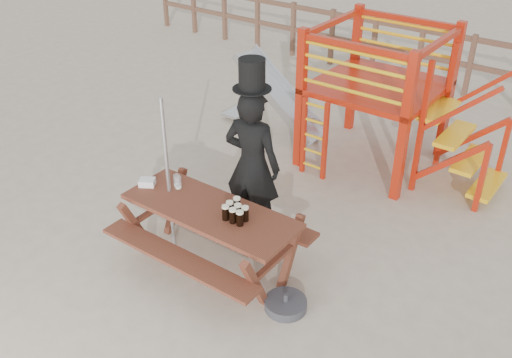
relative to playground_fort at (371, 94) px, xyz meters
name	(u,v)px	position (x,y,z in m)	size (l,w,h in m)	color
ground	(208,275)	(-0.12, -3.58, -1.07)	(60.00, 60.00, 0.00)	#C4B399
back_fence	(445,54)	(-0.12, 3.42, -0.34)	(15.09, 0.09, 1.20)	brown
playground_fort	(371,94)	(0.00, 0.00, 0.00)	(4.71, 1.84, 2.10)	#B11F0B
picnic_table	(211,230)	(-0.21, -3.40, -0.58)	(2.05, 1.43, 0.79)	brown
man_with_hat	(252,162)	(-0.22, -2.60, -0.05)	(0.78, 0.58, 2.28)	black
metal_pole	(168,177)	(-0.83, -3.39, -0.10)	(0.04, 0.04, 1.94)	#B2B2B7
parasol_base	(286,304)	(0.88, -3.48, -1.02)	(0.45, 0.45, 0.19)	#36363B
paper_bag	(147,182)	(-1.12, -3.46, -0.24)	(0.18, 0.14, 0.08)	white
stout_pints	(235,212)	(0.14, -3.38, -0.20)	(0.28, 0.28, 0.17)	black
empty_glasses	(177,182)	(-0.81, -3.28, -0.22)	(0.12, 0.10, 0.15)	silver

